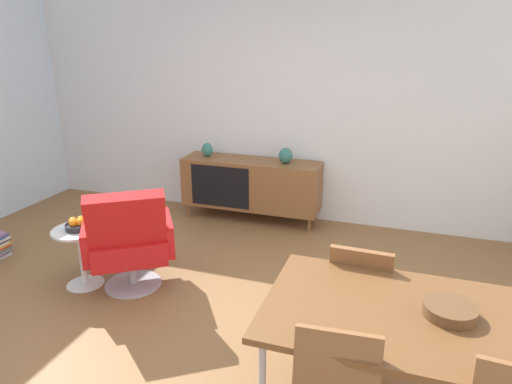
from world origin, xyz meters
name	(u,v)px	position (x,y,z in m)	size (l,w,h in m)	color
ground_plane	(185,338)	(0.00, 0.00, 0.00)	(8.32, 8.32, 0.00)	olive
wall_back	(284,98)	(0.00, 2.60, 1.40)	(6.80, 0.12, 2.80)	white
sideboard	(251,184)	(-0.30, 2.30, 0.44)	(1.60, 0.45, 0.72)	brown
vase_cobalt	(207,150)	(-0.84, 2.30, 0.80)	(0.13, 0.13, 0.16)	#337266
vase_sculptural_dark	(286,156)	(0.11, 2.30, 0.81)	(0.15, 0.15, 0.17)	#337266
dining_table	(424,323)	(1.54, -0.35, 0.70)	(1.60, 0.90, 0.74)	brown
wooden_bowl_on_table	(450,310)	(1.66, -0.31, 0.77)	(0.26, 0.26, 0.06)	brown
dining_chair_back_left	(361,294)	(1.19, 0.21, 0.47)	(0.41, 0.44, 0.86)	brown
lounge_chair_red	(129,239)	(-0.73, 0.47, 0.47)	(0.90, 0.89, 0.95)	red
side_table_round	(81,250)	(-1.18, 0.40, 0.32)	(0.44, 0.44, 0.52)	white
fruit_bowl	(77,224)	(-1.18, 0.40, 0.56)	(0.20, 0.20, 0.11)	#262628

